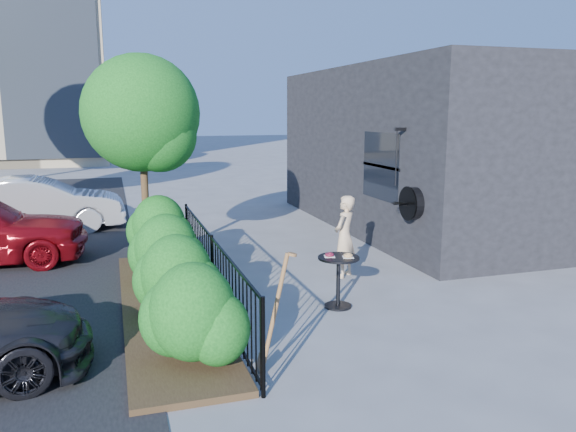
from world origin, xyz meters
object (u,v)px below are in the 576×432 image
object	(u,v)px
patio_tree	(145,121)
car_silver	(38,204)
shovel	(272,321)
cafe_table	(338,272)
woman	(345,236)

from	to	relation	value
patio_tree	car_silver	size ratio (longest dim) A/B	0.96
car_silver	shovel	bearing A→B (deg)	-160.95
cafe_table	car_silver	world-z (taller)	car_silver
woman	shovel	world-z (taller)	woman
woman	car_silver	size ratio (longest dim) A/B	0.36
shovel	car_silver	size ratio (longest dim) A/B	0.35
woman	cafe_table	bearing A→B (deg)	21.03
patio_tree	woman	world-z (taller)	patio_tree
car_silver	patio_tree	bearing A→B (deg)	-149.23
cafe_table	woman	world-z (taller)	woman
woman	patio_tree	bearing A→B (deg)	-74.03
cafe_table	car_silver	xyz separation A→B (m)	(-4.97, 7.30, 0.13)
woman	car_silver	distance (m)	8.15
patio_tree	woman	size ratio (longest dim) A/B	2.67
cafe_table	shovel	distance (m)	2.39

